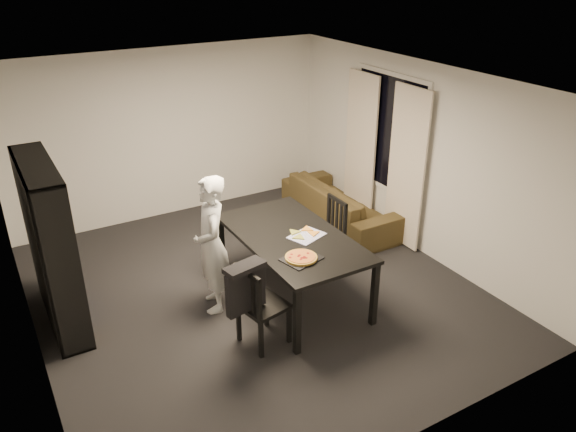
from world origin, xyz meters
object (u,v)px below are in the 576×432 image
chair_right (330,228)px  pepperoni_pizza (301,257)px  chair_left (256,301)px  sofa (340,204)px  dining_table (292,241)px  person (212,245)px  bookshelf (51,246)px  baking_tray (302,259)px

chair_right → pepperoni_pizza: chair_right is taller
chair_left → sofa: 3.21m
dining_table → person: (-0.90, 0.29, 0.06)m
chair_left → pepperoni_pizza: bearing=-92.4°
bookshelf → sofa: 4.26m
chair_left → person: 0.95m
baking_tray → chair_left: bearing=-171.4°
chair_right → pepperoni_pizza: (-1.04, -0.97, 0.33)m
chair_right → pepperoni_pizza: 1.46m
bookshelf → baking_tray: bookshelf is taller
person → baking_tray: 1.07m
bookshelf → chair_left: bookshelf is taller
baking_tray → pepperoni_pizza: (-0.01, -0.00, 0.02)m
person → sofa: 2.86m
chair_right → pepperoni_pizza: size_ratio=2.66×
dining_table → pepperoni_pizza: pepperoni_pizza is taller
chair_right → person: bearing=-85.0°
chair_right → sofa: size_ratio=0.43×
baking_tray → sofa: size_ratio=0.18×
bookshelf → chair_left: bearing=-42.2°
dining_table → pepperoni_pizza: 0.57m
chair_left → chair_right: chair_left is taller
chair_right → person: (-1.74, -0.16, 0.29)m
baking_tray → chair_right: bearing=43.1°
bookshelf → pepperoni_pizza: bookshelf is taller
dining_table → sofa: bearing=39.7°
person → baking_tray: (0.70, -0.81, 0.02)m
person → sofa: person is taller
bookshelf → chair_right: 3.40m
chair_left → baking_tray: bearing=-92.4°
pepperoni_pizza → sofa: (1.89, 1.92, -0.55)m
pepperoni_pizza → sofa: pepperoni_pizza is taller
bookshelf → person: 1.73m
bookshelf → chair_right: size_ratio=2.04×
person → pepperoni_pizza: person is taller
sofa → pepperoni_pizza: bearing=135.5°
baking_tray → pepperoni_pizza: size_ratio=1.14×
person → baking_tray: size_ratio=4.13×
chair_right → sofa: chair_right is taller
dining_table → chair_left: chair_left is taller
dining_table → sofa: (1.69, 1.40, -0.45)m
bookshelf → sofa: bookshelf is taller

